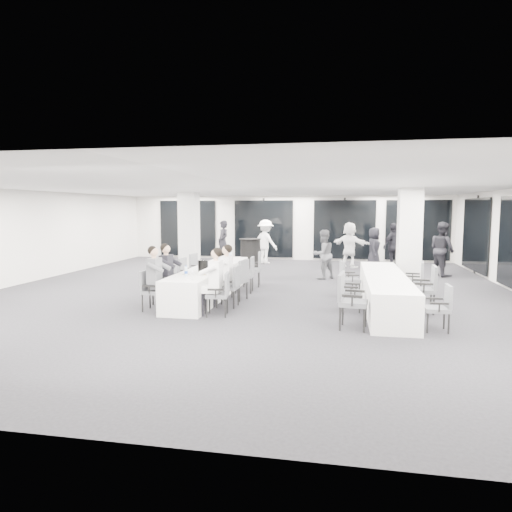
{
  "coord_description": "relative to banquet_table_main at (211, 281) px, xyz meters",
  "views": [
    {
      "loc": [
        2.41,
        -11.88,
        2.26
      ],
      "look_at": [
        0.2,
        -0.2,
        1.01
      ],
      "focal_mm": 32.0,
      "sensor_mm": 36.0,
      "label": 1
    }
  ],
  "objects": [
    {
      "name": "chair_main_right_near",
      "position": [
        0.83,
        -2.09,
        0.15
      ],
      "size": [
        0.52,
        0.56,
        0.92
      ],
      "rotation": [
        0.0,
        0.0,
        1.71
      ],
      "color": "#56595E",
      "rests_on": "floor"
    },
    {
      "name": "chair_main_right_mid",
      "position": [
        0.84,
        -0.43,
        0.2
      ],
      "size": [
        0.61,
        0.64,
        1.0
      ],
      "rotation": [
        0.0,
        0.0,
        1.34
      ],
      "color": "#56595E",
      "rests_on": "floor"
    },
    {
      "name": "chair_main_right_far",
      "position": [
        0.84,
        1.63,
        0.2
      ],
      "size": [
        0.57,
        0.62,
        1.0
      ],
      "rotation": [
        0.0,
        0.0,
        1.71
      ],
      "color": "#56595E",
      "rests_on": "floor"
    },
    {
      "name": "chair_main_left_mid",
      "position": [
        -0.83,
        -0.33,
        0.13
      ],
      "size": [
        0.52,
        0.56,
        0.89
      ],
      "rotation": [
        0.0,
        0.0,
        -1.75
      ],
      "color": "#56595E",
      "rests_on": "floor"
    },
    {
      "name": "water_bottle_b",
      "position": [
        0.14,
        0.31,
        0.48
      ],
      "size": [
        0.07,
        0.07,
        0.21
      ],
      "primitive_type": "cylinder",
      "color": "silver",
      "rests_on": "banquet_table_main"
    },
    {
      "name": "standing_guest_c",
      "position": [
        0.23,
        7.17,
        0.63
      ],
      "size": [
        1.45,
        1.27,
        2.01
      ],
      "primitive_type": "imported",
      "rotation": [
        0.0,
        0.0,
        2.57
      ],
      "color": "white",
      "rests_on": "floor"
    },
    {
      "name": "standing_guest_h",
      "position": [
        6.59,
        4.71,
        0.65
      ],
      "size": [
        0.98,
        1.16,
        2.05
      ],
      "primitive_type": "imported",
      "rotation": [
        0.0,
        0.0,
        2.02
      ],
      "color": "black",
      "rests_on": "floor"
    },
    {
      "name": "chair_side_left_mid",
      "position": [
        3.47,
        -1.12,
        0.12
      ],
      "size": [
        0.47,
        0.52,
        0.87
      ],
      "rotation": [
        0.0,
        0.0,
        -1.66
      ],
      "color": "#56595E",
      "rests_on": "floor"
    },
    {
      "name": "standing_guest_d",
      "position": [
        5.17,
        5.96,
        0.6
      ],
      "size": [
        1.29,
        1.24,
        1.95
      ],
      "primitive_type": "imported",
      "rotation": [
        0.0,
        0.0,
        3.86
      ],
      "color": "black",
      "rests_on": "floor"
    },
    {
      "name": "water_bottle_c",
      "position": [
        0.06,
        1.9,
        0.49
      ],
      "size": [
        0.07,
        0.07,
        0.22
      ],
      "primitive_type": "cylinder",
      "color": "silver",
      "rests_on": "banquet_table_main"
    },
    {
      "name": "banquet_table_main",
      "position": [
        0.0,
        0.0,
        0.0
      ],
      "size": [
        0.9,
        5.0,
        0.75
      ],
      "primitive_type": "cube",
      "color": "silver",
      "rests_on": "floor"
    },
    {
      "name": "ice_bucket_far",
      "position": [
        0.04,
        1.1,
        0.5
      ],
      "size": [
        0.22,
        0.22,
        0.26
      ],
      "primitive_type": "cylinder",
      "color": "black",
      "rests_on": "banquet_table_main"
    },
    {
      "name": "plate_b",
      "position": [
        0.25,
        -1.46,
        0.39
      ],
      "size": [
        0.21,
        0.21,
        0.03
      ],
      "color": "white",
      "rests_on": "banquet_table_main"
    },
    {
      "name": "plate_a",
      "position": [
        -0.17,
        -1.44,
        0.39
      ],
      "size": [
        0.18,
        0.18,
        0.03
      ],
      "color": "white",
      "rests_on": "banquet_table_main"
    },
    {
      "name": "chair_side_left_near",
      "position": [
        3.45,
        -2.64,
        0.21
      ],
      "size": [
        0.58,
        0.63,
        1.03
      ],
      "rotation": [
        0.0,
        0.0,
        -1.69
      ],
      "color": "#56595E",
      "rests_on": "floor"
    },
    {
      "name": "column_left",
      "position": [
        -1.9,
        3.85,
        1.02
      ],
      "size": [
        0.6,
        0.6,
        2.8
      ],
      "primitive_type": "cube",
      "color": "silver",
      "rests_on": "floor"
    },
    {
      "name": "plate_c",
      "position": [
        0.06,
        -0.59,
        0.39
      ],
      "size": [
        0.19,
        0.19,
        0.03
      ],
      "color": "white",
      "rests_on": "banquet_table_main"
    },
    {
      "name": "standing_guest_b",
      "position": [
        2.73,
        3.38,
        0.52
      ],
      "size": [
        1.0,
        0.95,
        1.79
      ],
      "primitive_type": "imported",
      "rotation": [
        0.0,
        0.0,
        3.83
      ],
      "color": "#56585D",
      "rests_on": "floor"
    },
    {
      "name": "chair_side_right_near",
      "position": [
        5.12,
        -2.53,
        0.12
      ],
      "size": [
        0.44,
        0.5,
        0.87
      ],
      "rotation": [
        0.0,
        0.0,
        1.58
      ],
      "color": "#56595E",
      "rests_on": "floor"
    },
    {
      "name": "standing_guest_g",
      "position": [
        -1.5,
        6.9,
        0.62
      ],
      "size": [
        0.91,
        0.93,
        1.99
      ],
      "primitive_type": "imported",
      "rotation": [
        0.0,
        0.0,
        -0.87
      ],
      "color": "black",
      "rests_on": "floor"
    },
    {
      "name": "seated_guest_b",
      "position": [
        -0.67,
        -1.2,
        0.44
      ],
      "size": [
        0.5,
        0.38,
        1.44
      ],
      "rotation": [
        0.0,
        0.0,
        -1.57
      ],
      "color": "black",
      "rests_on": "floor"
    },
    {
      "name": "standing_guest_f",
      "position": [
        3.6,
        6.48,
        0.6
      ],
      "size": [
        1.88,
        1.57,
        1.96
      ],
      "primitive_type": "imported",
      "rotation": [
        0.0,
        0.0,
        2.56
      ],
      "color": "white",
      "rests_on": "floor"
    },
    {
      "name": "cocktail_table",
      "position": [
        -0.01,
        5.21,
        0.2
      ],
      "size": [
        0.82,
        0.82,
        1.14
      ],
      "color": "black",
      "rests_on": "floor"
    },
    {
      "name": "seated_guest_d",
      "position": [
        0.67,
        -1.22,
        0.44
      ],
      "size": [
        0.5,
        0.38,
        1.44
      ],
      "rotation": [
        0.0,
        0.0,
        1.57
      ],
      "color": "white",
      "rests_on": "floor"
    },
    {
      "name": "wine_glass",
      "position": [
        0.23,
        -2.16,
        0.54
      ],
      "size": [
        0.08,
        0.08,
        0.22
      ],
      "color": "silver",
      "rests_on": "banquet_table_main"
    },
    {
      "name": "room",
      "position": [
        1.79,
        1.76,
        1.01
      ],
      "size": [
        14.04,
        16.04,
        2.84
      ],
      "color": "black",
      "rests_on": "ground"
    },
    {
      "name": "standing_guest_e",
      "position": [
        4.49,
        6.25,
        0.5
      ],
      "size": [
        0.63,
        0.91,
        1.75
      ],
      "primitive_type": "imported",
      "rotation": [
        0.0,
        0.0,
        1.42
      ],
      "color": "black",
      "rests_on": "floor"
    },
    {
      "name": "chair_main_left_second",
      "position": [
        -0.84,
        -1.18,
        0.21
      ],
      "size": [
        0.62,
        0.65,
        1.03
      ],
      "rotation": [
        0.0,
        0.0,
        -1.81
      ],
      "color": "#56595E",
      "rests_on": "floor"
    },
    {
      "name": "banquet_table_side",
      "position": [
        4.29,
        -0.59,
        0.0
      ],
      "size": [
        0.9,
        5.0,
        0.75
      ],
      "primitive_type": "cube",
      "color": "silver",
      "rests_on": "floor"
    },
    {
      "name": "chair_side_left_far",
      "position": [
        3.46,
        0.44,
        0.15
      ],
      "size": [
        0.54,
        0.58,
        0.92
      ],
      "rotation": [
        0.0,
        0.0,
        -1.38
      ],
      "color": "#56595E",
      "rests_on": "floor"
    },
    {
      "name": "chair_main_right_second",
      "position": [
        0.83,
        -1.22,
        0.17
      ],
      "size": [
        0.49,
        0.55,
        0.95
      ],
      "rotation": [
        0.0,
        0.0,
        1.55
      ],
      "color": "#56595E",
      "rests_on": "floor"
    },
    {
      "name": "chair_main_left_far",
      "position": [
        -0.83,
        1.47,
        0.16
      ],
      "size": [
        0.53,
        0.57,
        0.93
      ],
      "rotation": [
        0.0,
        0.0,
        -1.72
      ],
      "color": "#56595E",
      "rests_on": "floor"
    },
    {
      "name": "chair_main_right_fourth",
      "position": [
        0.83,
        0.61,
        0.17
      ],
      "size": [
        0.52,
        0.57,
        0.96
      ],
      "rotation": [
        0.0,
        0.0,
        1.65
      ],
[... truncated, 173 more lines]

